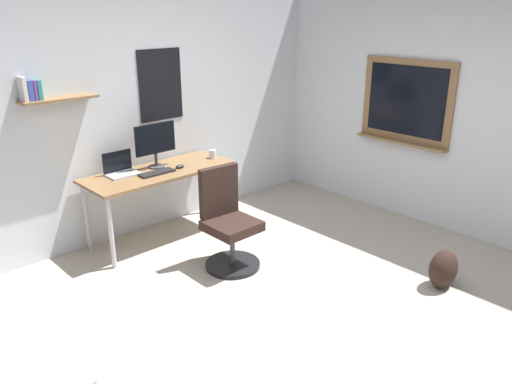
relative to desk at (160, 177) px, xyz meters
The scene contains 11 objects.
ground_plane 2.17m from the desk, 89.77° to the right, with size 5.20×5.20×0.00m, color #ADA393.
wall_back 0.74m from the desk, 89.45° to the left, with size 5.00×0.30×2.60m.
wall_right 3.25m from the desk, 39.61° to the right, with size 0.22×5.00×2.60m.
desk is the anchor object (origin of this frame).
office_chair 0.99m from the desk, 82.90° to the right, with size 0.52×0.52×0.95m.
laptop 0.40m from the desk, 156.94° to the left, with size 0.31×0.21×0.23m.
monitor_primary 0.36m from the desk, 68.89° to the left, with size 0.46×0.17×0.46m.
keyboard 0.14m from the desk, 134.88° to the right, with size 0.37×0.13×0.02m, color black.
computer_mouse 0.23m from the desk, 21.11° to the right, with size 0.10×0.06×0.03m, color #262628.
coffee_mug 0.69m from the desk, ahead, with size 0.08×0.08×0.09m, color silver.
backpack 2.87m from the desk, 64.27° to the right, with size 0.32×0.22×0.35m, color black.
Camera 1 is at (-2.64, -2.20, 2.34)m, focal length 35.33 mm.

